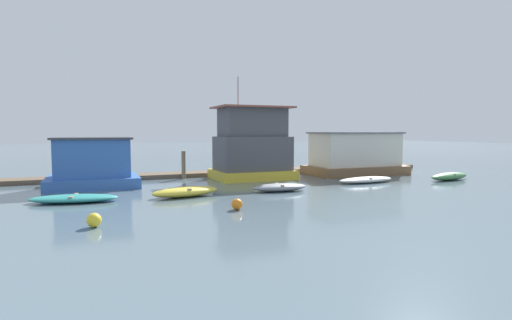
{
  "coord_description": "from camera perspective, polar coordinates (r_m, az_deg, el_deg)",
  "views": [
    {
      "loc": [
        -10.29,
        -26.06,
        3.34
      ],
      "look_at": [
        0.0,
        -1.0,
        1.4
      ],
      "focal_mm": 28.0,
      "sensor_mm": 36.0,
      "label": 1
    }
  ],
  "objects": [
    {
      "name": "ground_plane",
      "position": [
        28.22,
        -0.77,
        -2.7
      ],
      "size": [
        200.0,
        200.0,
        0.0
      ],
      "primitive_type": "plane",
      "color": "slate"
    },
    {
      "name": "dinghy_green",
      "position": [
        30.57,
        25.9,
        -2.11
      ],
      "size": [
        3.88,
        1.68,
        0.51
      ],
      "color": "#47844C",
      "rests_on": "ground_plane"
    },
    {
      "name": "dock_walkway",
      "position": [
        31.17,
        -2.93,
        -1.78
      ],
      "size": [
        33.8,
        2.01,
        0.3
      ],
      "primitive_type": "cube",
      "color": "brown",
      "rests_on": "ground_plane"
    },
    {
      "name": "mooring_post_far_right",
      "position": [
        34.13,
        12.27,
        -0.58
      ],
      "size": [
        0.27,
        0.27,
        1.23
      ],
      "primitive_type": "cylinder",
      "color": "#846B4C",
      "rests_on": "ground_plane"
    },
    {
      "name": "dinghy_yellow",
      "position": [
        20.87,
        -10.01,
        -4.47
      ],
      "size": [
        3.76,
        2.02,
        0.5
      ],
      "color": "yellow",
      "rests_on": "ground_plane"
    },
    {
      "name": "buoy_orange",
      "position": [
        17.13,
        -2.73,
        -6.33
      ],
      "size": [
        0.48,
        0.48,
        0.48
      ],
      "primitive_type": "sphere",
      "color": "orange",
      "rests_on": "ground_plane"
    },
    {
      "name": "houseboat_blue",
      "position": [
        25.75,
        -22.29,
        -0.65
      ],
      "size": [
        5.19,
        3.82,
        2.99
      ],
      "color": "#3866B7",
      "rests_on": "ground_plane"
    },
    {
      "name": "mooring_post_near_left",
      "position": [
        28.72,
        -10.31,
        -0.68
      ],
      "size": [
        0.29,
        0.29,
        1.96
      ],
      "primitive_type": "cylinder",
      "color": "#846B4C",
      "rests_on": "ground_plane"
    },
    {
      "name": "dinghy_teal",
      "position": [
        20.78,
        -24.58,
        -5.01
      ],
      "size": [
        4.2,
        2.22,
        0.37
      ],
      "color": "teal",
      "rests_on": "ground_plane"
    },
    {
      "name": "dinghy_white",
      "position": [
        27.04,
        15.43,
        -2.74
      ],
      "size": [
        4.2,
        1.4,
        0.39
      ],
      "color": "white",
      "rests_on": "ground_plane"
    },
    {
      "name": "houseboat_yellow",
      "position": [
        28.17,
        -0.55,
        1.98
      ],
      "size": [
        5.47,
        3.91,
        7.12
      ],
      "color": "gold",
      "rests_on": "ground_plane"
    },
    {
      "name": "buoy_yellow",
      "position": [
        15.15,
        -22.14,
        -7.96
      ],
      "size": [
        0.51,
        0.51,
        0.51
      ],
      "primitive_type": "sphere",
      "color": "yellow",
      "rests_on": "ground_plane"
    },
    {
      "name": "houseboat_brown",
      "position": [
        32.07,
        13.97,
        0.75
      ],
      "size": [
        7.49,
        4.11,
        3.29
      ],
      "color": "brown",
      "rests_on": "ground_plane"
    },
    {
      "name": "dinghy_grey",
      "position": [
        22.43,
        3.39,
        -3.92
      ],
      "size": [
        3.22,
        1.53,
        0.43
      ],
      "color": "gray",
      "rests_on": "ground_plane"
    }
  ]
}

